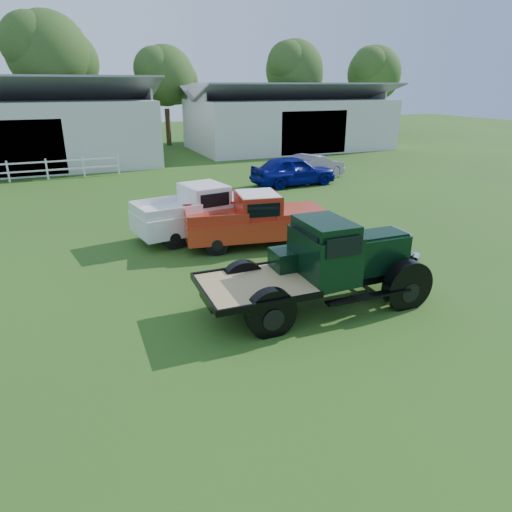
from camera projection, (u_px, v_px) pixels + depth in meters
name	position (u px, v px, depth m)	size (l,w,h in m)	color
ground	(268.00, 314.00, 11.01)	(120.00, 120.00, 0.00)	#314F1B
shed_left	(9.00, 123.00, 29.92)	(18.80, 10.20, 5.60)	beige
shed_right	(289.00, 117.00, 38.44)	(16.80, 9.20, 5.20)	beige
tree_b	(52.00, 77.00, 36.86)	(6.90, 6.90, 11.50)	#234315
tree_c	(166.00, 92.00, 39.69)	(5.40, 5.40, 9.00)	#234315
tree_d	(294.00, 86.00, 45.07)	(6.00, 6.00, 10.00)	#234315
tree_e	(373.00, 89.00, 46.33)	(5.70, 5.70, 9.50)	#234315
vintage_flatbed	(319.00, 265.00, 11.04)	(5.57, 2.21, 2.21)	black
red_pickup	(255.00, 219.00, 15.52)	(4.96, 1.90, 1.81)	red
white_pickup	(202.00, 211.00, 16.41)	(5.01, 1.94, 1.84)	white
misc_car_blue	(293.00, 171.00, 24.74)	(1.88, 4.67, 1.59)	#050C70
misc_car_grey	(313.00, 167.00, 26.05)	(1.56, 4.47, 1.47)	slate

